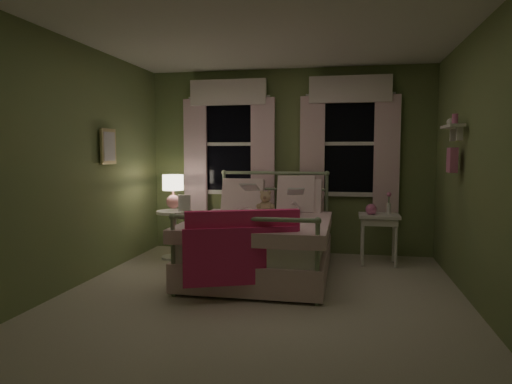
% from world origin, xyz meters
% --- Properties ---
extents(room_shell, '(4.20, 4.20, 4.20)m').
position_xyz_m(room_shell, '(0.00, 0.00, 1.30)').
color(room_shell, beige).
rests_on(room_shell, ground).
extents(bed, '(1.58, 2.04, 1.18)m').
position_xyz_m(bed, '(-0.14, 0.82, 0.38)').
color(bed, white).
rests_on(bed, ground).
extents(pink_throw, '(1.06, 0.54, 0.71)m').
position_xyz_m(pink_throw, '(-0.14, -0.20, 0.61)').
color(pink_throw, '#FF3178').
rests_on(pink_throw, bed).
extents(child_left, '(0.31, 0.25, 0.75)m').
position_xyz_m(child_left, '(-0.42, 1.25, 0.94)').
color(child_left, '#F7D1DD').
rests_on(child_left, bed).
extents(child_right, '(0.38, 0.32, 0.69)m').
position_xyz_m(child_right, '(0.14, 1.25, 0.91)').
color(child_right, '#F7D1DD').
rests_on(child_right, bed).
extents(book_left, '(0.20, 0.12, 0.26)m').
position_xyz_m(book_left, '(-0.42, 1.00, 0.96)').
color(book_left, beige).
rests_on(book_left, child_left).
extents(book_right, '(0.21, 0.14, 0.26)m').
position_xyz_m(book_right, '(0.14, 1.00, 0.92)').
color(book_right, beige).
rests_on(book_right, child_right).
extents(teddy_bear, '(0.23, 0.19, 0.31)m').
position_xyz_m(teddy_bear, '(-0.14, 1.09, 0.79)').
color(teddy_bear, tan).
rests_on(teddy_bear, bed).
extents(nightstand_left, '(0.46, 0.46, 0.65)m').
position_xyz_m(nightstand_left, '(-1.45, 1.37, 0.42)').
color(nightstand_left, white).
rests_on(nightstand_left, ground).
extents(table_lamp, '(0.28, 0.28, 0.46)m').
position_xyz_m(table_lamp, '(-1.45, 1.37, 0.95)').
color(table_lamp, '#D77F80').
rests_on(table_lamp, nightstand_left).
extents(book_nightstand, '(0.19, 0.24, 0.02)m').
position_xyz_m(book_nightstand, '(-1.35, 1.29, 0.66)').
color(book_nightstand, beige).
rests_on(book_nightstand, nightstand_left).
extents(nightstand_right, '(0.50, 0.40, 0.64)m').
position_xyz_m(nightstand_right, '(1.24, 1.54, 0.55)').
color(nightstand_right, white).
rests_on(nightstand_right, ground).
extents(pink_toy, '(0.14, 0.18, 0.14)m').
position_xyz_m(pink_toy, '(1.14, 1.54, 0.71)').
color(pink_toy, pink).
rests_on(pink_toy, nightstand_right).
extents(bud_vase, '(0.06, 0.06, 0.28)m').
position_xyz_m(bud_vase, '(1.36, 1.59, 0.79)').
color(bud_vase, white).
rests_on(bud_vase, nightstand_right).
extents(window_left, '(1.34, 0.13, 1.96)m').
position_xyz_m(window_left, '(-0.85, 2.03, 1.62)').
color(window_left, black).
rests_on(window_left, room_shell).
extents(window_right, '(1.34, 0.13, 1.96)m').
position_xyz_m(window_right, '(0.85, 2.03, 1.62)').
color(window_right, black).
rests_on(window_right, room_shell).
extents(wall_shelf, '(0.15, 0.50, 0.60)m').
position_xyz_m(wall_shelf, '(1.90, 0.70, 1.52)').
color(wall_shelf, white).
rests_on(wall_shelf, room_shell).
extents(framed_picture, '(0.03, 0.32, 0.42)m').
position_xyz_m(framed_picture, '(-1.95, 0.60, 1.50)').
color(framed_picture, beige).
rests_on(framed_picture, room_shell).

